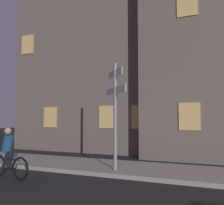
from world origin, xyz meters
name	(u,v)px	position (x,y,z in m)	size (l,w,h in m)	color
sidewalk_kerb	(149,170)	(0.00, 6.03, 0.07)	(40.00, 2.60, 0.14)	#9E9991
signpost	(115,107)	(-1.01, 5.34, 2.32)	(1.24, 1.24, 3.72)	gray
cyclist	(8,154)	(-3.97, 3.44, 0.75)	(1.81, 0.38, 1.61)	black
building_left_block	(111,33)	(-5.03, 14.28, 8.42)	(9.23, 9.64, 16.85)	#6B6056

